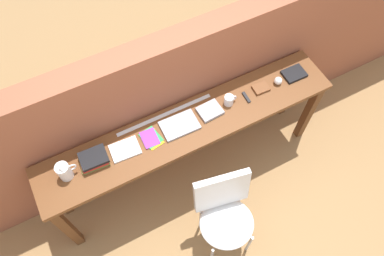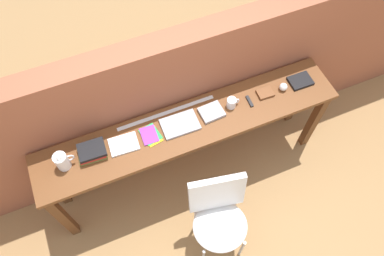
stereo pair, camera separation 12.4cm
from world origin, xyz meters
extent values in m
plane|color=#9E7547|center=(0.00, 0.00, 0.00)|extent=(40.00, 40.00, 0.00)
cube|color=#935138|center=(0.00, 0.64, 0.76)|extent=(6.00, 0.20, 1.51)
cube|color=brown|center=(0.00, 0.30, 0.86)|extent=(2.50, 0.44, 0.04)
cube|color=#5B341A|center=(-1.19, 0.14, 0.42)|extent=(0.07, 0.07, 0.84)
cube|color=#5B341A|center=(1.19, 0.14, 0.42)|extent=(0.07, 0.07, 0.84)
cube|color=#5B341A|center=(-1.19, 0.46, 0.42)|extent=(0.07, 0.07, 0.84)
cube|color=#5B341A|center=(1.19, 0.46, 0.42)|extent=(0.07, 0.07, 0.84)
ellipsoid|color=white|center=(-0.04, -0.43, 0.45)|extent=(0.51, 0.50, 0.08)
cube|color=white|center=(0.00, -0.24, 0.69)|extent=(0.45, 0.19, 0.40)
cylinder|color=#B2B2B7|center=(-0.23, -0.55, 0.21)|extent=(0.02, 0.02, 0.41)
cylinder|color=#B2B2B7|center=(0.09, -0.62, 0.21)|extent=(0.02, 0.02, 0.41)
cylinder|color=#B2B2B7|center=(-0.17, -0.24, 0.21)|extent=(0.02, 0.02, 0.41)
cylinder|color=#B2B2B7|center=(0.15, -0.31, 0.21)|extent=(0.02, 0.02, 0.41)
cylinder|color=white|center=(-0.99, 0.33, 0.96)|extent=(0.10, 0.10, 0.15)
cone|color=white|center=(-0.99, 0.30, 1.04)|extent=(0.04, 0.03, 0.04)
torus|color=white|center=(-0.93, 0.33, 0.96)|extent=(0.07, 0.01, 0.07)
cube|color=olive|center=(-0.78, 0.33, 0.89)|extent=(0.22, 0.16, 0.03)
cube|color=red|center=(-0.78, 0.33, 0.92)|extent=(0.20, 0.14, 0.02)
cube|color=black|center=(-0.77, 0.34, 0.95)|extent=(0.21, 0.17, 0.03)
cube|color=white|center=(-0.53, 0.32, 0.89)|extent=(0.23, 0.17, 0.02)
cube|color=#E5334C|center=(-0.32, 0.32, 0.88)|extent=(0.14, 0.16, 0.00)
cube|color=yellow|center=(-0.31, 0.32, 0.88)|extent=(0.14, 0.19, 0.00)
cube|color=green|center=(-0.32, 0.33, 0.89)|extent=(0.16, 0.19, 0.00)
cube|color=purple|center=(-0.33, 0.33, 0.89)|extent=(0.13, 0.16, 0.00)
cube|color=#9E9EA3|center=(-0.07, 0.32, 0.89)|extent=(0.30, 0.20, 0.02)
cube|color=#9E9EA3|center=(0.20, 0.33, 0.89)|extent=(0.19, 0.16, 0.03)
cylinder|color=white|center=(0.38, 0.33, 0.93)|extent=(0.08, 0.08, 0.09)
torus|color=white|center=(0.42, 0.33, 0.93)|extent=(0.06, 0.01, 0.06)
cube|color=black|center=(0.53, 0.31, 0.89)|extent=(0.03, 0.11, 0.02)
cube|color=brown|center=(0.69, 0.33, 0.89)|extent=(0.13, 0.11, 0.02)
sphere|color=silver|center=(0.85, 0.31, 0.91)|extent=(0.07, 0.07, 0.07)
cube|color=black|center=(1.02, 0.33, 0.89)|extent=(0.19, 0.15, 0.02)
cube|color=silver|center=(-0.13, 0.47, 0.88)|extent=(0.82, 0.03, 0.00)
camera|label=1|loc=(-0.67, -1.04, 3.42)|focal=35.00mm
camera|label=2|loc=(-0.56, -1.09, 3.42)|focal=35.00mm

